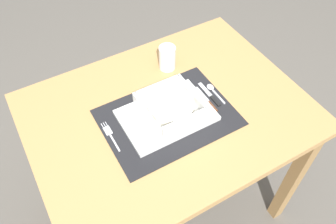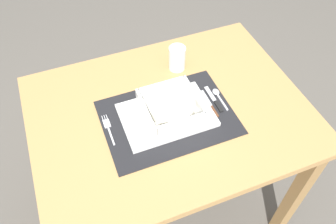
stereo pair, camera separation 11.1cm
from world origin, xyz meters
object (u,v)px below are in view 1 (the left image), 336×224
(porridge_bowl, at_px, (170,107))
(spoon, at_px, (212,89))
(dining_table, at_px, (168,128))
(butter_knife, at_px, (211,96))
(bread_knife, at_px, (207,101))
(drinking_glass, at_px, (167,59))
(fork, at_px, (110,134))

(porridge_bowl, distance_m, spoon, 0.20)
(dining_table, height_order, porridge_bowl, porridge_bowl)
(butter_knife, relative_size, bread_knife, 0.97)
(dining_table, height_order, drinking_glass, drinking_glass)
(butter_knife, distance_m, drinking_glass, 0.23)
(fork, distance_m, spoon, 0.41)
(fork, height_order, butter_knife, butter_knife)
(porridge_bowl, xyz_separation_m, bread_knife, (0.15, -0.02, -0.03))
(dining_table, relative_size, drinking_glass, 9.94)
(dining_table, xyz_separation_m, porridge_bowl, (-0.00, -0.02, 0.15))
(spoon, height_order, bread_knife, spoon)
(spoon, bearing_deg, dining_table, 179.31)
(bread_knife, relative_size, drinking_glass, 1.38)
(fork, distance_m, drinking_glass, 0.39)
(spoon, relative_size, bread_knife, 0.80)
(spoon, distance_m, drinking_glass, 0.21)
(porridge_bowl, xyz_separation_m, spoon, (0.19, 0.02, -0.03))
(spoon, bearing_deg, bread_knife, -143.35)
(fork, xyz_separation_m, bread_knife, (0.37, -0.04, 0.00))
(dining_table, relative_size, spoon, 8.98)
(spoon, height_order, butter_knife, spoon)
(porridge_bowl, relative_size, fork, 1.42)
(bread_knife, bearing_deg, fork, 175.83)
(porridge_bowl, relative_size, bread_knife, 1.40)
(fork, bearing_deg, drinking_glass, 34.17)
(porridge_bowl, relative_size, spoon, 1.75)
(dining_table, xyz_separation_m, drinking_glass, (0.11, 0.20, 0.15))
(drinking_glass, bearing_deg, fork, -149.82)
(porridge_bowl, distance_m, bread_knife, 0.15)
(dining_table, xyz_separation_m, bread_knife, (0.14, -0.03, 0.11))
(fork, relative_size, drinking_glass, 1.36)
(dining_table, bearing_deg, fork, 178.97)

